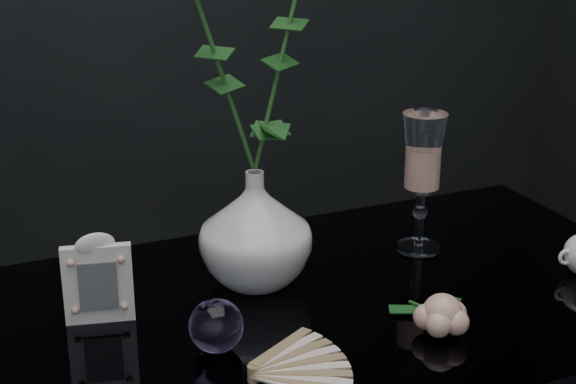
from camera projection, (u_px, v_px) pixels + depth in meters
name	position (u px, v px, depth m)	size (l,w,h in m)	color
vase	(255.00, 228.00, 1.24)	(0.16, 0.16, 0.17)	white
wine_glass	(422.00, 183.00, 1.34)	(0.07, 0.07, 0.22)	white
picture_frame	(98.00, 278.00, 1.14)	(0.09, 0.07, 0.13)	silver
paperweight	(216.00, 326.00, 1.08)	(0.07, 0.07, 0.07)	#9E84D7
paper_fan	(253.00, 372.00, 1.02)	(0.23, 0.18, 0.02)	beige
loose_rose	(442.00, 314.00, 1.13)	(0.12, 0.16, 0.05)	#DA9F8C
roses	(258.00, 31.00, 1.15)	(0.26, 0.11, 0.41)	#FFC4A8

